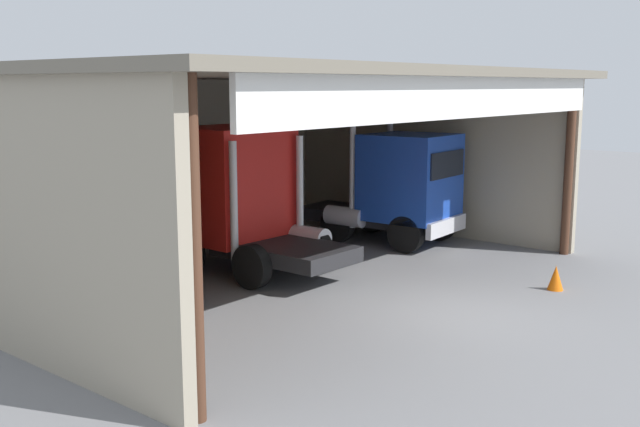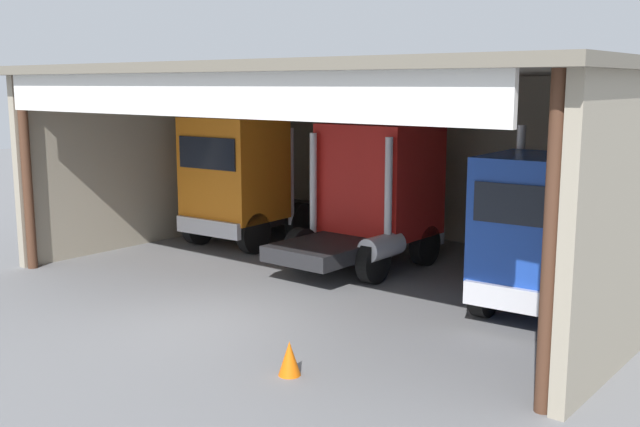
{
  "view_description": "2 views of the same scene",
  "coord_description": "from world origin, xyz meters",
  "px_view_note": "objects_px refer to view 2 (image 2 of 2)",
  "views": [
    {
      "loc": [
        -12.93,
        -7.24,
        4.59
      ],
      "look_at": [
        0.0,
        3.4,
        1.66
      ],
      "focal_mm": 41.41,
      "sensor_mm": 36.0,
      "label": 1
    },
    {
      "loc": [
        10.29,
        -9.45,
        4.54
      ],
      "look_at": [
        0.0,
        3.4,
        1.66
      ],
      "focal_mm": 41.64,
      "sensor_mm": 36.0,
      "label": 2
    }
  ],
  "objects_px": {
    "oil_drum": "(365,222)",
    "traffic_cone": "(289,358)",
    "tool_cart": "(519,243)",
    "truck_blue_yard_outside": "(550,232)",
    "truck_orange_center_right_bay": "(240,179)",
    "truck_red_right_bay": "(374,192)"
  },
  "relations": [
    {
      "from": "oil_drum",
      "to": "traffic_cone",
      "type": "bearing_deg",
      "value": -61.02
    },
    {
      "from": "truck_blue_yard_outside",
      "to": "oil_drum",
      "type": "relative_size",
      "value": 5.45
    },
    {
      "from": "truck_orange_center_right_bay",
      "to": "truck_blue_yard_outside",
      "type": "xyz_separation_m",
      "value": [
        9.41,
        -0.95,
        -0.2
      ]
    },
    {
      "from": "truck_red_right_bay",
      "to": "traffic_cone",
      "type": "bearing_deg",
      "value": -64.74
    },
    {
      "from": "truck_red_right_bay",
      "to": "oil_drum",
      "type": "height_order",
      "value": "truck_red_right_bay"
    },
    {
      "from": "truck_blue_yard_outside",
      "to": "truck_orange_center_right_bay",
      "type": "bearing_deg",
      "value": -9.35
    },
    {
      "from": "tool_cart",
      "to": "oil_drum",
      "type": "bearing_deg",
      "value": 179.63
    },
    {
      "from": "truck_blue_yard_outside",
      "to": "oil_drum",
      "type": "bearing_deg",
      "value": -32.51
    },
    {
      "from": "oil_drum",
      "to": "tool_cart",
      "type": "xyz_separation_m",
      "value": [
        4.9,
        -0.03,
        0.05
      ]
    },
    {
      "from": "oil_drum",
      "to": "tool_cart",
      "type": "distance_m",
      "value": 4.9
    },
    {
      "from": "truck_orange_center_right_bay",
      "to": "tool_cart",
      "type": "height_order",
      "value": "truck_orange_center_right_bay"
    },
    {
      "from": "truck_red_right_bay",
      "to": "oil_drum",
      "type": "distance_m",
      "value": 3.63
    },
    {
      "from": "traffic_cone",
      "to": "truck_red_right_bay",
      "type": "bearing_deg",
      "value": 114.58
    },
    {
      "from": "traffic_cone",
      "to": "oil_drum",
      "type": "bearing_deg",
      "value": 118.98
    },
    {
      "from": "truck_orange_center_right_bay",
      "to": "tool_cart",
      "type": "xyz_separation_m",
      "value": [
        7.09,
        3.01,
        -1.39
      ]
    },
    {
      "from": "truck_orange_center_right_bay",
      "to": "oil_drum",
      "type": "distance_m",
      "value": 4.01
    },
    {
      "from": "truck_blue_yard_outside",
      "to": "truck_red_right_bay",
      "type": "bearing_deg",
      "value": -18.8
    },
    {
      "from": "truck_red_right_bay",
      "to": "oil_drum",
      "type": "bearing_deg",
      "value": 129.71
    },
    {
      "from": "traffic_cone",
      "to": "truck_blue_yard_outside",
      "type": "bearing_deg",
      "value": 70.53
    },
    {
      "from": "truck_orange_center_right_bay",
      "to": "traffic_cone",
      "type": "relative_size",
      "value": 8.01
    },
    {
      "from": "truck_blue_yard_outside",
      "to": "traffic_cone",
      "type": "relative_size",
      "value": 8.76
    },
    {
      "from": "truck_red_right_bay",
      "to": "traffic_cone",
      "type": "height_order",
      "value": "truck_red_right_bay"
    }
  ]
}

